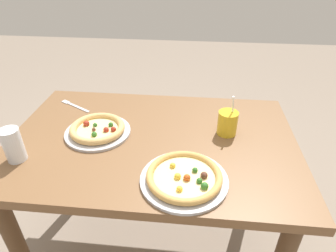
{
  "coord_description": "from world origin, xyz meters",
  "views": [
    {
      "loc": [
        0.17,
        -1.02,
        1.47
      ],
      "look_at": [
        0.06,
        0.06,
        0.78
      ],
      "focal_mm": 31.01,
      "sensor_mm": 36.0,
      "label": 1
    }
  ],
  "objects_px": {
    "pizza_near": "(184,177)",
    "pizza_far": "(98,130)",
    "fork": "(74,106)",
    "drink_cup_colored": "(227,123)",
    "water_cup_clear": "(13,145)"
  },
  "relations": [
    {
      "from": "drink_cup_colored",
      "to": "fork",
      "type": "bearing_deg",
      "value": 167.26
    },
    {
      "from": "pizza_far",
      "to": "fork",
      "type": "relative_size",
      "value": 1.56
    },
    {
      "from": "drink_cup_colored",
      "to": "fork",
      "type": "height_order",
      "value": "drink_cup_colored"
    },
    {
      "from": "pizza_far",
      "to": "pizza_near",
      "type": "bearing_deg",
      "value": -33.75
    },
    {
      "from": "drink_cup_colored",
      "to": "fork",
      "type": "relative_size",
      "value": 1.02
    },
    {
      "from": "pizza_far",
      "to": "water_cup_clear",
      "type": "distance_m",
      "value": 0.34
    },
    {
      "from": "pizza_far",
      "to": "drink_cup_colored",
      "type": "xyz_separation_m",
      "value": [
        0.57,
        0.06,
        0.03
      ]
    },
    {
      "from": "water_cup_clear",
      "to": "pizza_far",
      "type": "bearing_deg",
      "value": 38.84
    },
    {
      "from": "drink_cup_colored",
      "to": "pizza_far",
      "type": "bearing_deg",
      "value": -174.1
    },
    {
      "from": "pizza_near",
      "to": "fork",
      "type": "xyz_separation_m",
      "value": [
        -0.6,
        0.5,
        -0.02
      ]
    },
    {
      "from": "pizza_near",
      "to": "pizza_far",
      "type": "height_order",
      "value": "same"
    },
    {
      "from": "fork",
      "to": "pizza_far",
      "type": "bearing_deg",
      "value": -49.28
    },
    {
      "from": "water_cup_clear",
      "to": "fork",
      "type": "relative_size",
      "value": 0.74
    },
    {
      "from": "pizza_near",
      "to": "fork",
      "type": "height_order",
      "value": "pizza_near"
    },
    {
      "from": "water_cup_clear",
      "to": "fork",
      "type": "distance_m",
      "value": 0.45
    }
  ]
}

